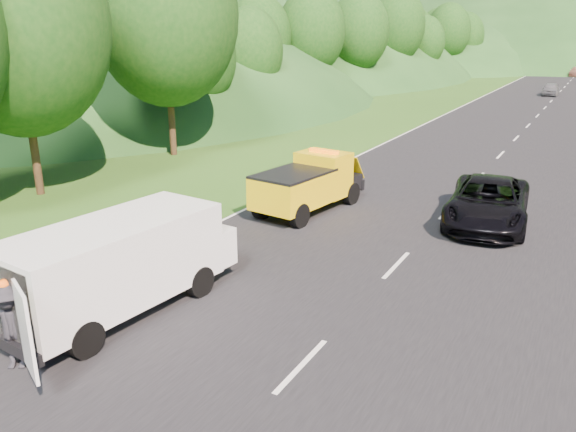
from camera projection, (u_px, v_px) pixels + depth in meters
The scene contains 12 objects.
ground at pixel (235, 297), 14.55m from camera, with size 320.00×320.00×0.00m, color #38661E.
road_surface at pixel (537, 116), 46.41m from camera, with size 14.00×200.00×0.02m, color black.
tree_line_left at pixel (373, 86), 73.19m from camera, with size 14.00×140.00×14.00m, color #2B5117, non-canonical shape.
tow_truck at pixel (309, 183), 21.26m from camera, with size 2.57×5.41×2.24m.
white_van at pixel (121, 262), 13.38m from camera, with size 3.58×6.78×2.33m.
woman at pixel (144, 258), 17.09m from camera, with size 0.55×0.40×1.50m, color white.
child at pixel (163, 286), 15.15m from camera, with size 0.45×0.35×0.92m, color tan.
worker at pixel (18, 367), 11.47m from camera, with size 1.20×0.69×1.85m, color black.
suitcase at pixel (92, 249), 17.00m from camera, with size 0.34×0.19×0.55m, color #4E4F3B.
passing_suv at pixel (485, 224), 20.12m from camera, with size 2.65×5.75×1.60m, color black.
dist_car_a at pixel (550, 96), 61.68m from camera, with size 1.59×3.95×1.34m, color #57595D.
dist_car_c at pixel (576, 77), 88.98m from camera, with size 2.10×5.17×1.50m, color #925D49.
Camera 1 is at (7.60, -10.85, 6.50)m, focal length 35.00 mm.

